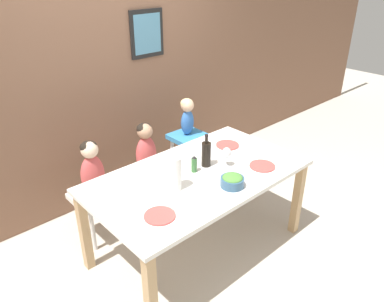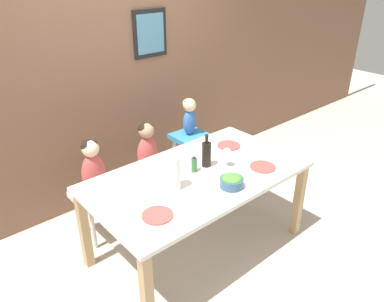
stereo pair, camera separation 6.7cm
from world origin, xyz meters
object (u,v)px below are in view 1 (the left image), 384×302
Objects in this scene: chair_right_highchair at (188,148)px; paper_towel_roll at (175,173)px; dinner_plate_back_right at (228,145)px; person_child_left at (92,167)px; dinner_plate_front_right at (262,166)px; chair_far_left at (96,201)px; person_baby_right at (187,114)px; dinner_plate_back_left at (137,179)px; wine_bottle at (206,154)px; chair_far_center at (148,179)px; wine_glass_near at (227,153)px; dinner_plate_front_left at (160,216)px; person_child_center at (146,147)px; salad_bowl_large at (232,181)px.

chair_right_highchair is 2.65× the size of paper_towel_roll.
paper_towel_roll is 1.24× the size of dinner_plate_back_right.
person_child_left is 2.36× the size of dinner_plate_front_right.
chair_far_left is 1.23m from person_baby_right.
paper_towel_roll reaches higher than dinner_plate_front_right.
paper_towel_roll is (-0.82, -0.78, -0.04)m from person_baby_right.
chair_far_left is at bearing 154.20° from dinner_plate_back_right.
person_baby_right is at bearing 0.02° from person_child_left.
dinner_plate_back_left and dinner_plate_front_right have the same top height.
chair_right_highchair is 2.48× the size of wine_bottle.
chair_far_center is at bearing 47.65° from dinner_plate_back_left.
dinner_plate_front_left is at bearing -168.03° from wine_glass_near.
person_child_center is 2.77× the size of salad_bowl_large.
chair_far_center is 0.85m from wine_bottle.
wine_bottle reaches higher than person_child_left.
person_child_left is 1.78× the size of wine_bottle.
person_child_center reaches higher than chair_far_center.
dinner_plate_back_right is (1.12, -0.54, 0.04)m from person_child_left.
dinner_plate_front_right is at bearing -64.97° from person_child_center.
chair_far_center is 0.92× the size of person_child_left.
dinner_plate_front_left is (-0.73, -0.30, -0.11)m from wine_bottle.
dinner_plate_front_left and dinner_plate_back_right have the same top height.
person_child_left is 0.99m from wine_bottle.
paper_towel_roll is at bearing -136.47° from person_baby_right.
chair_right_highchair is 3.29× the size of dinner_plate_back_right.
dinner_plate_back_left reaches higher than chair_right_highchair.
dinner_plate_front_left reaches higher than chair_right_highchair.
paper_towel_roll reaches higher than dinner_plate_front_left.
paper_towel_roll is 1.24× the size of dinner_plate_front_left.
person_child_left is 0.98m from dinner_plate_front_left.
dinner_plate_front_right is (0.47, -1.01, 0.39)m from chair_far_center.
chair_far_left is 0.92× the size of person_child_center.
wine_bottle is 0.49m from dinner_plate_front_right.
person_baby_right reaches higher than chair_far_center.
wine_glass_near is at bearing -71.92° from chair_far_center.
wine_glass_near is 0.88m from dinner_plate_front_left.
wine_glass_near is at bearing -43.26° from wine_bottle.
paper_towel_roll is at bearing -164.34° from dinner_plate_back_right.
paper_towel_roll is at bearing 33.29° from dinner_plate_front_left.
chair_far_center is at bearing -179.83° from person_baby_right.
wine_bottle is at bearing 136.74° from wine_glass_near.
paper_towel_roll is at bearing -70.22° from person_child_left.
chair_far_center is 0.67m from person_child_left.
dinner_plate_back_right is at bearing -44.58° from person_child_center.
chair_right_highchair is at bearing 71.17° from wine_glass_near.
chair_far_center is 2.54× the size of salad_bowl_large.
person_child_center reaches higher than chair_right_highchair.
person_child_center is 0.64m from dinner_plate_back_left.
person_baby_right is 1.77× the size of dinner_plate_back_right.
person_child_center is 0.78m from dinner_plate_back_right.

